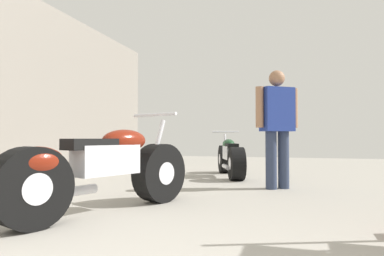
{
  "coord_description": "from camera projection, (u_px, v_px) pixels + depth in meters",
  "views": [
    {
      "loc": [
        0.85,
        -0.68,
        0.7
      ],
      "look_at": [
        -0.39,
        3.54,
        0.82
      ],
      "focal_mm": 32.23,
      "sensor_mm": 36.0,
      "label": 1
    }
  ],
  "objects": [
    {
      "name": "garage_partition_left",
      "position": [
        23.0,
        88.0,
        5.12
      ],
      "size": [
        0.08,
        7.71,
        2.88
      ],
      "primitive_type": "cube",
      "color": "gray",
      "rests_on": "ground_plane"
    },
    {
      "name": "motorcycle_maroon_cruiser",
      "position": [
        103.0,
        170.0,
        3.16
      ],
      "size": [
        1.0,
        2.0,
        0.97
      ],
      "color": "black",
      "rests_on": "ground_plane"
    },
    {
      "name": "motorcycle_black_naked",
      "position": [
        230.0,
        158.0,
        6.23
      ],
      "size": [
        0.84,
        1.75,
        0.83
      ],
      "color": "black",
      "rests_on": "ground_plane"
    },
    {
      "name": "mechanic_in_blue",
      "position": [
        277.0,
        122.0,
        4.74
      ],
      "size": [
        0.59,
        0.46,
        1.63
      ],
      "color": "#2D3851",
      "rests_on": "ground_plane"
    },
    {
      "name": "ground_plane",
      "position": [
        222.0,
        195.0,
        4.23
      ],
      "size": [
        16.83,
        16.83,
        0.0
      ],
      "primitive_type": "plane",
      "color": "#9E998E"
    }
  ]
}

